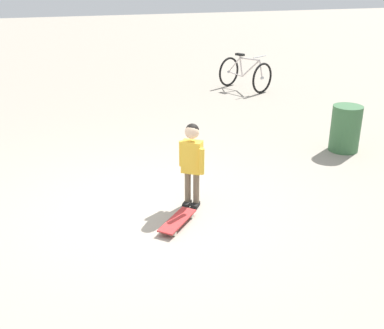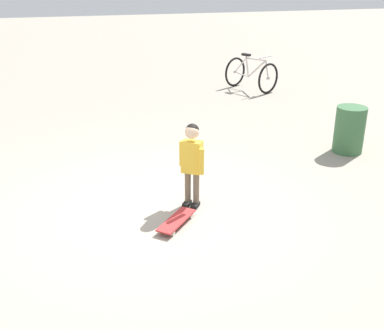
% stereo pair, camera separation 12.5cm
% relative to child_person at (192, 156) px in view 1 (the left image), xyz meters
% --- Properties ---
extents(ground_plane, '(50.00, 50.00, 0.00)m').
position_rel_child_person_xyz_m(ground_plane, '(0.05, 0.57, -0.66)').
color(ground_plane, '#9E9384').
extents(child_person, '(0.37, 0.28, 1.06)m').
position_rel_child_person_xyz_m(child_person, '(0.00, 0.00, 0.00)').
color(child_person, brown).
rests_on(child_person, ground).
extents(skateboard, '(0.59, 0.56, 0.07)m').
position_rel_child_person_xyz_m(skateboard, '(-0.43, 0.30, -0.60)').
color(skateboard, '#B22D2D').
rests_on(skateboard, ground).
extents(bicycle_mid, '(1.28, 1.13, 0.85)m').
position_rel_child_person_xyz_m(bicycle_mid, '(5.38, -2.92, -0.28)').
color(bicycle_mid, black).
rests_on(bicycle_mid, ground).
extents(trash_bin, '(0.47, 0.47, 0.74)m').
position_rel_child_person_xyz_m(trash_bin, '(1.13, -2.89, -0.29)').
color(trash_bin, '#38663D').
rests_on(trash_bin, ground).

